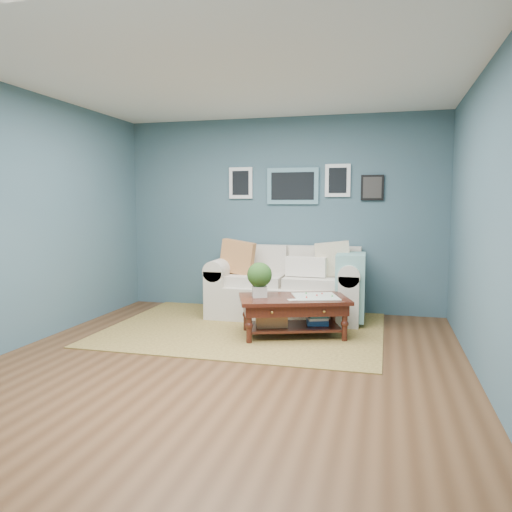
% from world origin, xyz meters
% --- Properties ---
extents(room_shell, '(5.00, 5.02, 2.70)m').
position_xyz_m(room_shell, '(0.01, 0.06, 1.36)').
color(room_shell, brown).
rests_on(room_shell, ground).
extents(area_rug, '(3.23, 2.59, 0.01)m').
position_xyz_m(area_rug, '(-0.17, 1.30, 0.01)').
color(area_rug, brown).
rests_on(area_rug, ground).
extents(loveseat, '(2.03, 0.92, 1.04)m').
position_xyz_m(loveseat, '(0.26, 2.03, 0.42)').
color(loveseat, beige).
rests_on(loveseat, ground).
extents(coffee_table, '(1.37, 1.07, 0.85)m').
position_xyz_m(coffee_table, '(0.39, 1.07, 0.38)').
color(coffee_table, black).
rests_on(coffee_table, ground).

